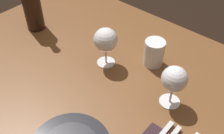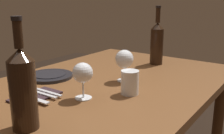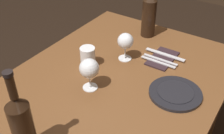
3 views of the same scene
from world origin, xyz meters
TOP-DOWN VIEW (x-y plane):
  - dining_table at (0.00, 0.00)m, footprint 1.30×0.90m
  - wine_glass_left at (0.23, 0.05)m, footprint 0.08×0.08m
  - wine_glass_right at (-0.05, 0.06)m, footprint 0.08×0.08m
  - wine_bottle at (-0.43, 0.04)m, footprint 0.07×0.07m
  - water_tumbler at (0.08, 0.17)m, footprint 0.07×0.07m

SIDE VIEW (x-z plane):
  - dining_table at x=0.00m, z-range 0.28..1.02m
  - water_tumbler at x=0.08m, z-range 0.73..0.83m
  - wine_glass_left at x=0.23m, z-range 0.77..0.91m
  - wine_glass_right at x=-0.05m, z-range 0.77..0.92m
  - wine_bottle at x=-0.43m, z-range 0.70..1.03m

